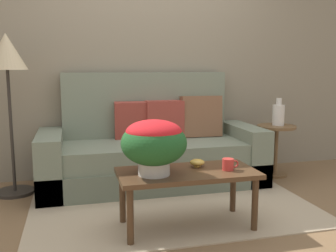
# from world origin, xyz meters

# --- Properties ---
(ground_plane) EXTENTS (14.00, 14.00, 0.00)m
(ground_plane) POSITION_xyz_m (0.00, 0.00, 0.00)
(ground_plane) COLOR brown
(wall_back) EXTENTS (6.40, 0.12, 2.85)m
(wall_back) POSITION_xyz_m (0.00, 1.16, 1.43)
(wall_back) COLOR gray
(wall_back) RESTS_ON ground
(area_rug) EXTENTS (2.39, 1.84, 0.01)m
(area_rug) POSITION_xyz_m (0.00, 0.14, 0.01)
(area_rug) COLOR tan
(area_rug) RESTS_ON ground
(couch) EXTENTS (2.23, 0.86, 1.14)m
(couch) POSITION_xyz_m (-0.02, 0.71, 0.34)
(couch) COLOR #626B59
(couch) RESTS_ON ground
(coffee_table) EXTENTS (1.02, 0.49, 0.44)m
(coffee_table) POSITION_xyz_m (-0.01, -0.45, 0.38)
(coffee_table) COLOR #442D1B
(coffee_table) RESTS_ON ground
(side_table) EXTENTS (0.42, 0.42, 0.56)m
(side_table) POSITION_xyz_m (1.35, 0.64, 0.39)
(side_table) COLOR brown
(side_table) RESTS_ON ground
(floor_lamp) EXTENTS (0.36, 0.36, 1.50)m
(floor_lamp) POSITION_xyz_m (-1.37, 0.70, 1.21)
(floor_lamp) COLOR #2D2823
(floor_lamp) RESTS_ON ground
(potted_plant) EXTENTS (0.47, 0.47, 0.39)m
(potted_plant) POSITION_xyz_m (-0.26, -0.49, 0.68)
(potted_plant) COLOR #B7B2A8
(potted_plant) RESTS_ON coffee_table
(coffee_mug) EXTENTS (0.13, 0.09, 0.09)m
(coffee_mug) POSITION_xyz_m (0.30, -0.51, 0.48)
(coffee_mug) COLOR red
(coffee_mug) RESTS_ON coffee_table
(snack_bowl) EXTENTS (0.11, 0.11, 0.06)m
(snack_bowl) POSITION_xyz_m (0.10, -0.36, 0.47)
(snack_bowl) COLOR gold
(snack_bowl) RESTS_ON coffee_table
(table_vase) EXTENTS (0.13, 0.13, 0.30)m
(table_vase) POSITION_xyz_m (1.37, 0.64, 0.68)
(table_vase) COLOR silver
(table_vase) RESTS_ON side_table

